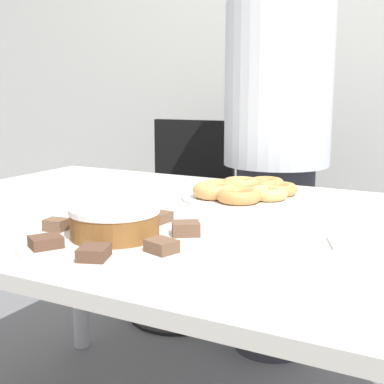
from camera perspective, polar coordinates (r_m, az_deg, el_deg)
The scene contains 23 objects.
wall_back at distance 2.81m, azimuth 15.69°, elevation 16.08°, with size 8.00×0.05×2.60m.
table at distance 1.34m, azimuth -1.25°, elevation -5.63°, with size 1.56×1.03×0.73m.
person_standing at distance 2.06m, azimuth 8.99°, elevation 4.15°, with size 0.40×0.40×1.53m.
office_chair_left at distance 2.45m, azimuth -1.07°, elevation -3.46°, with size 0.48×0.48×0.89m.
plate_cake at distance 1.10m, azimuth -8.11°, elevation -4.99°, with size 0.39×0.39×0.01m.
plate_donuts at distance 1.51m, azimuth 5.86°, elevation -0.48°, with size 0.37×0.37×0.01m.
frosted_cake at distance 1.09m, azimuth -8.16°, elevation -3.15°, with size 0.18×0.18×0.06m.
lamington_0 at distance 1.09m, azimuth -0.65°, elevation -3.91°, with size 0.07×0.07×0.03m.
lamington_1 at distance 1.20m, azimuth -3.64°, elevation -2.71°, with size 0.05×0.06×0.02m.
lamington_2 at distance 1.23m, azimuth -9.30°, elevation -2.44°, with size 0.06×0.06×0.02m.
lamington_3 at distance 1.16m, azimuth -14.30°, elevation -3.39°, with size 0.05×0.04×0.02m.
lamington_4 at distance 1.05m, azimuth -15.33°, elevation -5.14°, with size 0.07×0.07×0.02m.
lamington_5 at distance 0.96m, azimuth -10.42°, elevation -6.38°, with size 0.07×0.07×0.02m.
lamington_6 at distance 0.98m, azimuth -3.25°, elevation -5.77°, with size 0.06×0.06×0.02m.
donut_0 at distance 1.50m, azimuth 5.87°, elevation 0.24°, with size 0.10×0.10×0.03m.
donut_1 at distance 1.45m, azimuth 8.12°, elevation -0.13°, with size 0.11×0.11×0.03m.
donut_2 at distance 1.52m, azimuth 9.10°, elevation 0.32°, with size 0.11×0.11×0.03m.
donut_3 at distance 1.59m, azimuth 7.95°, elevation 0.88°, with size 0.10×0.10×0.03m.
donut_4 at distance 1.57m, azimuth 5.25°, elevation 0.83°, with size 0.11×0.11×0.04m.
donut_5 at distance 1.54m, azimuth 2.90°, elevation 0.59°, with size 0.11×0.11×0.03m.
donut_6 at distance 1.46m, azimuth 2.43°, elevation 0.17°, with size 0.12×0.12×0.04m.
donut_7 at distance 1.41m, azimuth 5.01°, elevation -0.39°, with size 0.12×0.12×0.03m.
napkin at distance 1.11m, azimuth 17.25°, elevation -5.29°, with size 0.13×0.12×0.01m.
Camera 1 is at (0.63, -1.12, 1.04)m, focal length 50.00 mm.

